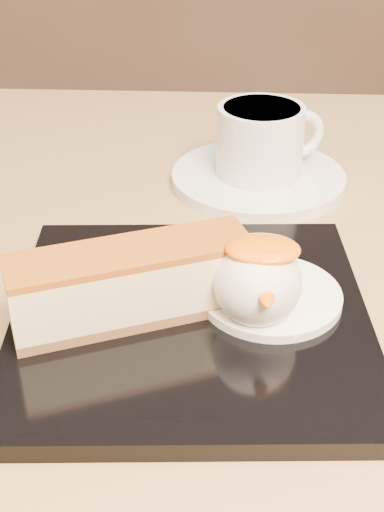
# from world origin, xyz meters

# --- Properties ---
(table) EXTENTS (0.80, 0.80, 0.72)m
(table) POSITION_xyz_m (0.00, 0.00, 0.56)
(table) COLOR black
(table) RESTS_ON ground
(dessert_plate) EXTENTS (0.23, 0.23, 0.01)m
(dessert_plate) POSITION_xyz_m (-0.01, -0.04, 0.73)
(dessert_plate) COLOR black
(dessert_plate) RESTS_ON table
(cheesecake) EXTENTS (0.15, 0.09, 0.05)m
(cheesecake) POSITION_xyz_m (-0.04, -0.05, 0.76)
(cheesecake) COLOR brown
(cheesecake) RESTS_ON dessert_plate
(cream_smear) EXTENTS (0.09, 0.09, 0.01)m
(cream_smear) POSITION_xyz_m (0.04, -0.03, 0.73)
(cream_smear) COLOR white
(cream_smear) RESTS_ON dessert_plate
(ice_cream_scoop) EXTENTS (0.05, 0.05, 0.05)m
(ice_cream_scoop) POSITION_xyz_m (0.03, -0.05, 0.76)
(ice_cream_scoop) COLOR white
(ice_cream_scoop) RESTS_ON cream_smear
(mango_sauce) EXTENTS (0.04, 0.03, 0.01)m
(mango_sauce) POSITION_xyz_m (0.03, -0.05, 0.78)
(mango_sauce) COLOR orange
(mango_sauce) RESTS_ON ice_cream_scoop
(mint_sprig) EXTENTS (0.03, 0.02, 0.00)m
(mint_sprig) POSITION_xyz_m (0.01, -0.00, 0.74)
(mint_sprig) COLOR #2C8736
(mint_sprig) RESTS_ON cream_smear
(saucer) EXTENTS (0.15, 0.15, 0.01)m
(saucer) POSITION_xyz_m (0.04, 0.16, 0.72)
(saucer) COLOR white
(saucer) RESTS_ON table
(coffee_cup) EXTENTS (0.09, 0.07, 0.06)m
(coffee_cup) POSITION_xyz_m (0.04, 0.16, 0.76)
(coffee_cup) COLOR white
(coffee_cup) RESTS_ON saucer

